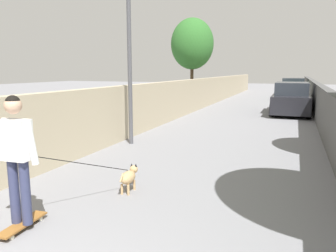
% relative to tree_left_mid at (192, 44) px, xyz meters
% --- Properties ---
extents(ground_plane, '(80.00, 80.00, 0.00)m').
position_rel_tree_left_mid_xyz_m(ground_plane, '(-5.00, -4.04, -3.69)').
color(ground_plane, gray).
extents(wall_left, '(48.00, 0.30, 1.66)m').
position_rel_tree_left_mid_xyz_m(wall_left, '(-7.00, -1.06, -2.86)').
color(wall_left, tan).
rests_on(wall_left, ground).
extents(fence_right, '(48.00, 0.30, 1.51)m').
position_rel_tree_left_mid_xyz_m(fence_right, '(-7.00, -7.02, -2.94)').
color(fence_right, '#4C4C4C').
rests_on(fence_right, ground).
extents(tree_left_mid, '(2.60, 2.60, 5.25)m').
position_rel_tree_left_mid_xyz_m(tree_left_mid, '(0.00, 0.00, 0.00)').
color(tree_left_mid, '#473523').
rests_on(tree_left_mid, ground).
extents(lamp_post, '(0.36, 0.36, 4.61)m').
position_rel_tree_left_mid_xyz_m(lamp_post, '(-11.34, -1.61, -0.56)').
color(lamp_post, '#4C4C51').
rests_on(lamp_post, ground).
extents(skateboard, '(0.81, 0.26, 0.08)m').
position_rel_tree_left_mid_xyz_m(skateboard, '(-16.57, -2.67, -3.63)').
color(skateboard, brown).
rests_on(skateboard, ground).
extents(person_skateboarder, '(0.25, 0.71, 1.73)m').
position_rel_tree_left_mid_xyz_m(person_skateboarder, '(-16.57, -2.67, -2.59)').
color(person_skateboarder, '#333859').
rests_on(person_skateboarder, skateboard).
extents(dog, '(2.08, 0.83, 1.06)m').
position_rel_tree_left_mid_xyz_m(dog, '(-14.81, -3.36, -3.42)').
color(dog, tan).
rests_on(dog, ground).
extents(car_near, '(4.34, 1.80, 1.54)m').
position_rel_tree_left_mid_xyz_m(car_near, '(-2.54, -5.87, -2.98)').
color(car_near, black).
rests_on(car_near, ground).
extents(car_far, '(3.99, 1.80, 1.54)m').
position_rel_tree_left_mid_xyz_m(car_far, '(6.71, -5.87, -2.98)').
color(car_far, '#336B38').
rests_on(car_far, ground).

